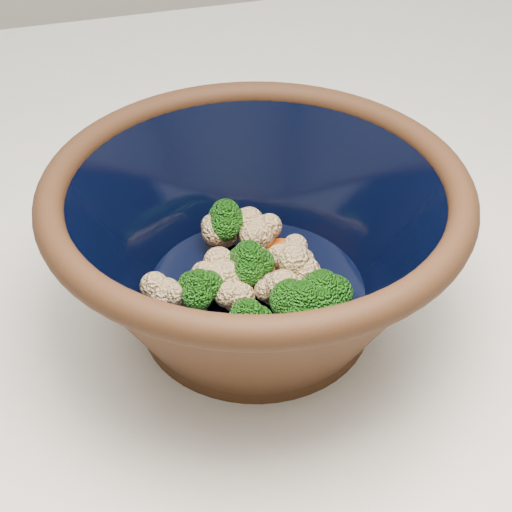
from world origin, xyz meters
name	(u,v)px	position (x,y,z in m)	size (l,w,h in m)	color
counter	(284,478)	(0.00, 0.00, 0.45)	(1.20, 1.20, 0.90)	white
mixing_bowl	(256,243)	(-0.08, -0.12, 0.98)	(0.34, 0.34, 0.14)	black
vegetable_pile	(260,275)	(-0.08, -0.13, 0.95)	(0.15, 0.17, 0.05)	#608442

